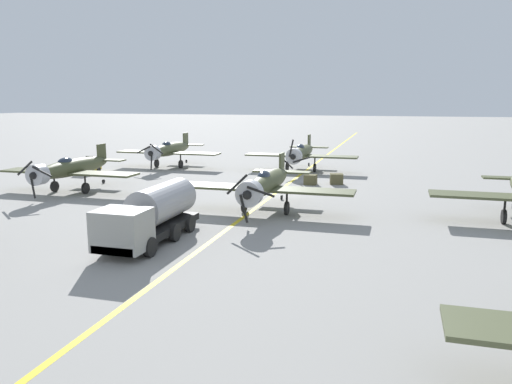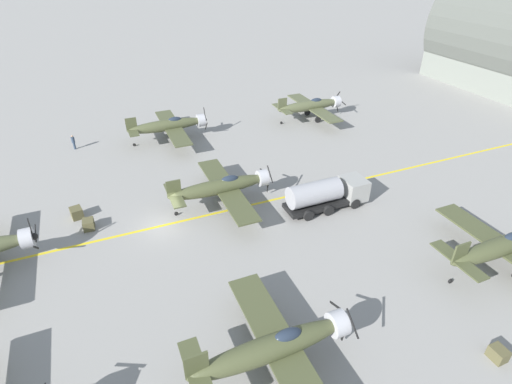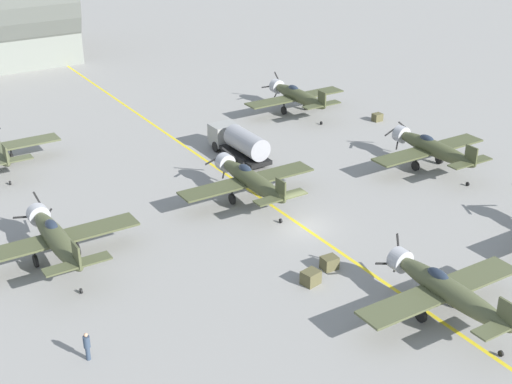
# 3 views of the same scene
# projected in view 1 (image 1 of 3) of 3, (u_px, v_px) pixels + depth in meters

# --- Properties ---
(ground_plane) EXTENTS (400.00, 400.00, 0.00)m
(ground_plane) POSITION_uv_depth(u_px,v_px,m) (272.00, 196.00, 40.07)
(ground_plane) COLOR gray
(taxiway_stripe) EXTENTS (0.30, 160.00, 0.01)m
(taxiway_stripe) POSITION_uv_depth(u_px,v_px,m) (272.00, 196.00, 40.07)
(taxiway_stripe) COLOR yellow
(taxiway_stripe) RESTS_ON ground
(airplane_near_center) EXTENTS (12.00, 9.98, 3.78)m
(airplane_near_center) POSITION_uv_depth(u_px,v_px,m) (302.00, 153.00, 53.60)
(airplane_near_center) COLOR #505536
(airplane_near_center) RESTS_ON ground
(airplane_mid_center) EXTENTS (12.00, 9.98, 3.65)m
(airplane_mid_center) POSITION_uv_depth(u_px,v_px,m) (267.00, 183.00, 34.01)
(airplane_mid_center) COLOR #484D2F
(airplane_mid_center) RESTS_ON ground
(airplane_mid_right) EXTENTS (12.00, 9.98, 3.65)m
(airplane_mid_right) POSITION_uv_depth(u_px,v_px,m) (71.00, 168.00, 41.52)
(airplane_mid_right) COLOR #484D2E
(airplane_mid_right) RESTS_ON ground
(airplane_near_right) EXTENTS (12.00, 9.98, 3.65)m
(airplane_near_right) POSITION_uv_depth(u_px,v_px,m) (170.00, 150.00, 56.65)
(airplane_near_right) COLOR #515638
(airplane_near_right) RESTS_ON ground
(fuel_tanker) EXTENTS (2.68, 8.00, 2.98)m
(fuel_tanker) POSITION_uv_depth(u_px,v_px,m) (151.00, 215.00, 27.01)
(fuel_tanker) COLOR black
(fuel_tanker) RESTS_ON ground
(tow_tractor) EXTENTS (1.57, 2.60, 1.79)m
(tow_tractor) POSITION_uv_depth(u_px,v_px,m) (89.00, 166.00, 52.38)
(tow_tractor) COLOR gold
(tow_tractor) RESTS_ON ground
(supply_crate_mid_lane) EXTENTS (1.14, 0.96, 0.91)m
(supply_crate_mid_lane) POSITION_uv_depth(u_px,v_px,m) (310.00, 180.00, 45.39)
(supply_crate_mid_lane) COLOR brown
(supply_crate_mid_lane) RESTS_ON ground
(supply_crate_outboard) EXTENTS (1.32, 1.17, 0.96)m
(supply_crate_outboard) POSITION_uv_depth(u_px,v_px,m) (336.00, 179.00, 45.62)
(supply_crate_outboard) COLOR brown
(supply_crate_outboard) RESTS_ON ground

